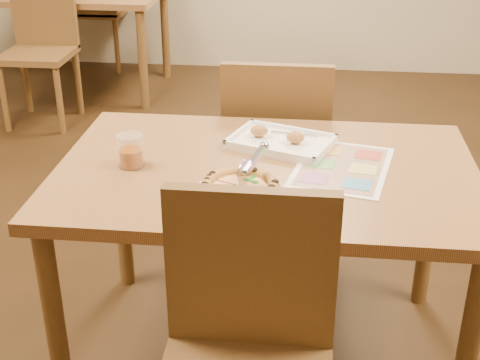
# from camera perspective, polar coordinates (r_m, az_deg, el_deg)

# --- Properties ---
(dining_table) EXTENTS (1.30, 0.85, 0.72)m
(dining_table) POSITION_cam_1_polar(r_m,az_deg,el_deg) (2.10, 2.24, -1.02)
(dining_table) COLOR olive
(dining_table) RESTS_ON ground
(chair_near) EXTENTS (0.42, 0.42, 0.47)m
(chair_near) POSITION_cam_1_polar(r_m,az_deg,el_deg) (1.64, 0.61, -12.78)
(chair_near) COLOR brown
(chair_near) RESTS_ON ground
(chair_far) EXTENTS (0.42, 0.42, 0.47)m
(chair_far) POSITION_cam_1_polar(r_m,az_deg,el_deg) (2.68, 3.16, 3.51)
(chair_far) COLOR brown
(chair_far) RESTS_ON ground
(bg_table) EXTENTS (1.30, 0.85, 0.72)m
(bg_table) POSITION_cam_1_polar(r_m,az_deg,el_deg) (5.07, -14.20, 14.42)
(bg_table) COLOR olive
(bg_table) RESTS_ON ground
(bg_chair_near) EXTENTS (0.42, 0.42, 0.47)m
(bg_chair_near) POSITION_cam_1_polar(r_m,az_deg,el_deg) (4.54, -16.63, 11.94)
(bg_chair_near) COLOR brown
(bg_chair_near) RESTS_ON ground
(plate) EXTENTS (0.27, 0.27, 0.01)m
(plate) POSITION_cam_1_polar(r_m,az_deg,el_deg) (1.89, 0.00, -1.17)
(plate) COLOR white
(plate) RESTS_ON dining_table
(pizza) EXTENTS (0.22, 0.22, 0.03)m
(pizza) POSITION_cam_1_polar(r_m,az_deg,el_deg) (1.89, 0.00, -0.61)
(pizza) COLOR #C68743
(pizza) RESTS_ON plate
(pizza_cutter) EXTENTS (0.07, 0.14, 0.09)m
(pizza_cutter) POSITION_cam_1_polar(r_m,az_deg,el_deg) (1.89, 0.99, 1.41)
(pizza_cutter) COLOR silver
(pizza_cutter) RESTS_ON pizza
(appetizer_tray) EXTENTS (0.38, 0.32, 0.06)m
(appetizer_tray) POSITION_cam_1_polar(r_m,az_deg,el_deg) (2.22, 3.47, 3.26)
(appetizer_tray) COLOR white
(appetizer_tray) RESTS_ON dining_table
(glass_tumbler) EXTENTS (0.08, 0.08, 0.10)m
(glass_tumbler) POSITION_cam_1_polar(r_m,az_deg,el_deg) (2.08, -9.31, 2.32)
(glass_tumbler) COLOR #8A400A
(glass_tumbler) RESTS_ON dining_table
(menu) EXTENTS (0.35, 0.43, 0.00)m
(menu) POSITION_cam_1_polar(r_m,az_deg,el_deg) (2.09, 8.72, 1.12)
(menu) COLOR white
(menu) RESTS_ON dining_table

